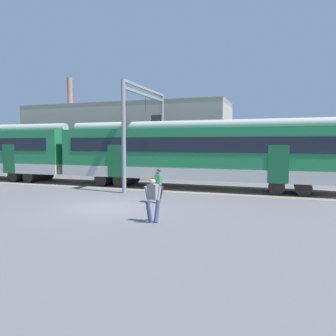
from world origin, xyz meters
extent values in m
plane|color=#515156|center=(0.00, 0.00, 0.00)|extent=(160.00, 160.00, 0.00)
cube|color=slate|center=(-8.83, 7.34, 0.01)|extent=(80.00, 4.40, 0.01)
cube|color=#B7B7B2|center=(2.17, 7.34, 1.05)|extent=(18.00, 3.06, 0.70)
cube|color=#1E7542|center=(2.17, 7.34, 2.60)|extent=(18.00, 3.00, 2.40)
cube|color=black|center=(2.17, 5.82, 2.80)|extent=(16.56, 0.03, 0.90)
cube|color=#165731|center=(7.12, 5.82, 1.75)|extent=(1.10, 0.04, 2.10)
cube|color=#165731|center=(-2.78, 5.82, 1.75)|extent=(1.10, 0.04, 2.10)
cylinder|color=#9C9C97|center=(2.17, 7.34, 3.98)|extent=(17.64, 0.70, 0.70)
cube|color=black|center=(-0.53, 7.34, 4.53)|extent=(0.70, 0.12, 0.40)
cylinder|color=black|center=(8.45, 7.34, 0.45)|extent=(0.90, 2.40, 0.90)
cylinder|color=black|center=(7.05, 7.34, 0.45)|extent=(0.90, 2.40, 0.90)
cylinder|color=black|center=(-2.71, 7.34, 0.45)|extent=(0.90, 2.40, 0.90)
cylinder|color=black|center=(-4.11, 7.34, 0.45)|extent=(0.90, 2.40, 0.90)
cube|color=#165731|center=(-11.48, 5.82, 1.75)|extent=(1.10, 0.04, 2.10)
cylinder|color=black|center=(-10.15, 7.34, 0.45)|extent=(0.90, 2.40, 0.90)
cylinder|color=black|center=(-11.55, 7.34, 0.45)|extent=(0.90, 2.40, 0.90)
cylinder|color=#28282D|center=(1.54, 1.92, 0.43)|extent=(0.36, 0.16, 0.87)
cylinder|color=#28282D|center=(1.83, 1.75, 0.43)|extent=(0.36, 0.16, 0.87)
cube|color=#2D7F47|center=(1.68, 1.83, 1.14)|extent=(0.25, 0.37, 0.56)
cylinder|color=#2D7F47|center=(1.77, 1.62, 1.09)|extent=(0.25, 0.10, 0.52)
cylinder|color=#2D7F47|center=(1.60, 2.05, 1.09)|extent=(0.25, 0.10, 0.52)
sphere|color=brown|center=(1.66, 1.83, 1.53)|extent=(0.22, 0.22, 0.22)
sphere|color=black|center=(1.68, 1.83, 1.56)|extent=(0.20, 0.20, 0.20)
cylinder|color=navy|center=(2.77, -1.95, 0.43)|extent=(0.21, 0.37, 0.87)
cylinder|color=navy|center=(3.00, -1.71, 0.43)|extent=(0.21, 0.37, 0.87)
cube|color=gray|center=(2.88, -1.83, 1.14)|extent=(0.40, 0.30, 0.56)
cylinder|color=gray|center=(3.12, -1.79, 1.09)|extent=(0.13, 0.26, 0.52)
cylinder|color=gray|center=(2.65, -1.87, 1.09)|extent=(0.13, 0.26, 0.52)
sphere|color=beige|center=(2.88, -1.85, 1.53)|extent=(0.22, 0.22, 0.22)
sphere|color=black|center=(2.88, -1.83, 1.56)|extent=(0.20, 0.20, 0.20)
cylinder|color=gray|center=(-1.31, 4.14, 3.25)|extent=(0.24, 0.24, 6.50)
cylinder|color=gray|center=(-1.31, 10.54, 3.25)|extent=(0.24, 0.24, 6.50)
cube|color=gray|center=(-1.31, 7.34, 6.45)|extent=(0.20, 6.40, 0.16)
cube|color=gray|center=(-1.31, 7.34, 6.05)|extent=(0.20, 6.40, 0.16)
cylinder|color=black|center=(-1.31, 7.34, 5.45)|extent=(0.03, 0.03, 1.00)
cube|color=gray|center=(-6.61, 14.57, 3.00)|extent=(19.22, 5.00, 6.00)
cube|color=gray|center=(-6.61, 14.57, 6.20)|extent=(19.22, 5.00, 0.40)
cylinder|color=#8C6656|center=(-12.38, 14.57, 7.60)|extent=(0.50, 0.50, 3.20)
camera|label=1|loc=(7.29, -12.80, 2.93)|focal=35.00mm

